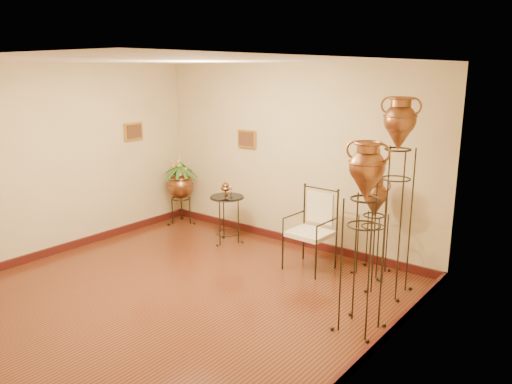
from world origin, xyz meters
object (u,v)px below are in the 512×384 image
Objects in this scene: amphora_mid at (363,237)px; planter_urn at (180,183)px; amphora_tall at (395,195)px; side_table at (227,218)px; armchair at (310,230)px.

planter_urn is at bearing 160.73° from amphora_mid.
planter_urn is (-4.15, 0.42, -0.51)m from amphora_tall.
planter_urn is 1.36× the size of side_table.
amphora_tall reaches higher than side_table.
planter_urn is 1.42m from side_table.
side_table is at bearing 177.23° from amphora_tall.
amphora_mid is at bearing -83.06° from amphora_tall.
amphora_tall reaches higher than armchair.
armchair is at bearing -7.79° from planter_urn.
amphora_tall is 2.17× the size of armchair.
amphora_mid is 1.56× the size of planter_urn.
amphora_mid is at bearing -22.54° from side_table.
side_table is (-1.62, 0.13, -0.16)m from armchair.
amphora_tall is 1.85× the size of planter_urn.
amphora_tall reaches higher than amphora_mid.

